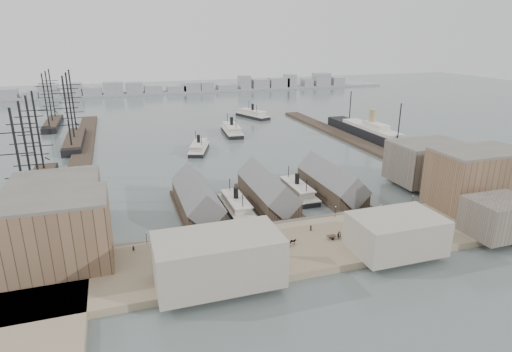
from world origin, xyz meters
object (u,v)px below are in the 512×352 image
object	(u,v)px
ocean_steamer	(371,132)
horse_cart_left	(177,256)
horse_cart_right	(337,235)
ferry_docked_west	(236,205)
horse_cart_center	(290,242)
tram	(391,215)

from	to	relation	value
ocean_steamer	horse_cart_left	distance (m)	170.51
horse_cart_left	horse_cart_right	xyz separation A→B (m)	(46.49, -2.59, 0.07)
ferry_docked_west	horse_cart_center	world-z (taller)	ferry_docked_west
tram	horse_cart_left	bearing A→B (deg)	179.66
ocean_steamer	horse_cart_left	bearing A→B (deg)	-139.69
horse_cart_center	horse_cart_right	xyz separation A→B (m)	(14.73, -0.36, 0.03)
horse_cart_left	horse_cart_right	bearing A→B (deg)	-54.46
tram	horse_cart_left	world-z (taller)	tram
horse_cart_center	horse_cart_right	bearing A→B (deg)	-83.49
horse_cart_left	horse_cart_center	distance (m)	31.83
ocean_steamer	horse_cart_left	size ratio (longest dim) A/B	19.58
horse_cart_left	horse_cart_center	size ratio (longest dim) A/B	0.89
ferry_docked_west	tram	size ratio (longest dim) A/B	2.59
ferry_docked_west	horse_cart_center	bearing A→B (deg)	-78.50
horse_cart_center	ocean_steamer	bearing A→B (deg)	-33.23
tram	horse_cart_left	distance (m)	69.14
tram	ferry_docked_west	bearing A→B (deg)	144.93
horse_cart_left	ferry_docked_west	bearing A→B (deg)	-0.34
horse_cart_right	horse_cart_center	bearing A→B (deg)	92.86
ocean_steamer	horse_cart_right	size ratio (longest dim) A/B	18.24
ferry_docked_west	tram	xyz separation A→B (m)	(44.01, -27.18, 1.63)
ferry_docked_west	horse_cart_left	world-z (taller)	ferry_docked_west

